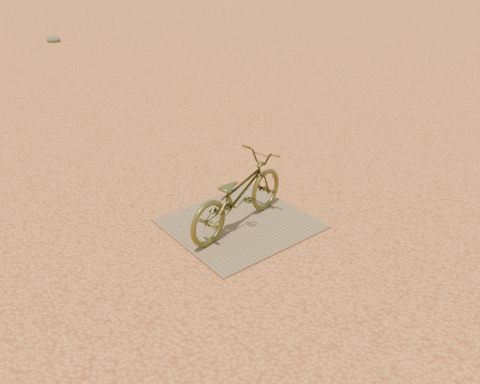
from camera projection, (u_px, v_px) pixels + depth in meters
ground at (263, 206)px, 5.48m from camera, size 120.00×120.00×0.00m
plywood_board at (240, 224)px, 5.09m from camera, size 1.44×1.33×0.02m
bicycle at (238, 194)px, 4.87m from camera, size 1.52×0.81×0.76m
kale_b at (54, 42)px, 15.55m from camera, size 0.44×0.44×0.24m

